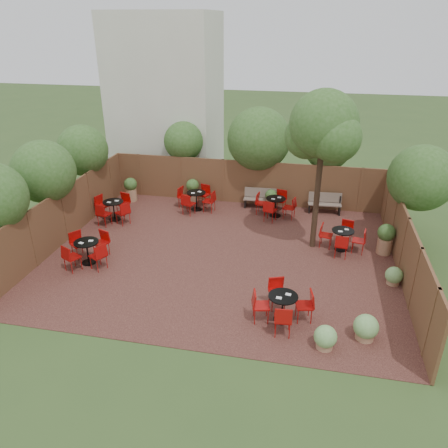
# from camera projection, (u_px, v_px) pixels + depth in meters

# --- Properties ---
(ground) EXTENTS (80.00, 80.00, 0.00)m
(ground) POSITION_uv_depth(u_px,v_px,m) (222.00, 255.00, 15.51)
(ground) COLOR #354F23
(ground) RESTS_ON ground
(courtyard_paving) EXTENTS (12.00, 10.00, 0.02)m
(courtyard_paving) POSITION_uv_depth(u_px,v_px,m) (222.00, 255.00, 15.51)
(courtyard_paving) COLOR #381A16
(courtyard_paving) RESTS_ON ground
(fence_back) EXTENTS (12.00, 0.08, 2.00)m
(fence_back) POSITION_uv_depth(u_px,v_px,m) (245.00, 182.00, 19.52)
(fence_back) COLOR brown
(fence_back) RESTS_ON ground
(fence_left) EXTENTS (0.08, 10.00, 2.00)m
(fence_left) POSITION_uv_depth(u_px,v_px,m) (64.00, 216.00, 16.20)
(fence_left) COLOR brown
(fence_left) RESTS_ON ground
(fence_right) EXTENTS (0.08, 10.00, 2.00)m
(fence_right) POSITION_uv_depth(u_px,v_px,m) (404.00, 247.00, 13.99)
(fence_right) COLOR brown
(fence_right) RESTS_ON ground
(neighbour_building) EXTENTS (5.00, 4.00, 8.00)m
(neighbour_building) POSITION_uv_depth(u_px,v_px,m) (167.00, 99.00, 21.74)
(neighbour_building) COLOR beige
(neighbour_building) RESTS_ON ground
(overhang_foliage) EXTENTS (15.53, 10.59, 2.80)m
(overhang_foliage) POSITION_uv_depth(u_px,v_px,m) (204.00, 157.00, 17.20)
(overhang_foliage) COLOR #2D521A
(overhang_foliage) RESTS_ON ground
(courtyard_tree) EXTENTS (2.52, 2.42, 5.64)m
(courtyard_tree) POSITION_uv_depth(u_px,v_px,m) (323.00, 130.00, 14.28)
(courtyard_tree) COLOR black
(courtyard_tree) RESTS_ON courtyard_paving
(park_bench_left) EXTENTS (1.41, 0.50, 0.86)m
(park_bench_left) POSITION_uv_depth(u_px,v_px,m) (260.00, 198.00, 19.28)
(park_bench_left) COLOR brown
(park_bench_left) RESTS_ON courtyard_paving
(park_bench_right) EXTENTS (1.43, 0.53, 0.87)m
(park_bench_right) POSITION_uv_depth(u_px,v_px,m) (325.00, 203.00, 18.76)
(park_bench_right) COLOR brown
(park_bench_right) RESTS_ON courtyard_paving
(bistro_tables) EXTENTS (10.85, 8.79, 0.95)m
(bistro_tables) POSITION_uv_depth(u_px,v_px,m) (210.00, 229.00, 16.35)
(bistro_tables) COLOR black
(bistro_tables) RESTS_ON courtyard_paving
(planters) EXTENTS (11.40, 3.98, 1.12)m
(planters) POSITION_uv_depth(u_px,v_px,m) (236.00, 203.00, 18.39)
(planters) COLOR #996D4C
(planters) RESTS_ON courtyard_paving
(low_shrubs) EXTENTS (2.69, 4.03, 0.70)m
(low_shrubs) POSITION_uv_depth(u_px,v_px,m) (362.00, 316.00, 11.80)
(low_shrubs) COLOR #996D4C
(low_shrubs) RESTS_ON courtyard_paving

